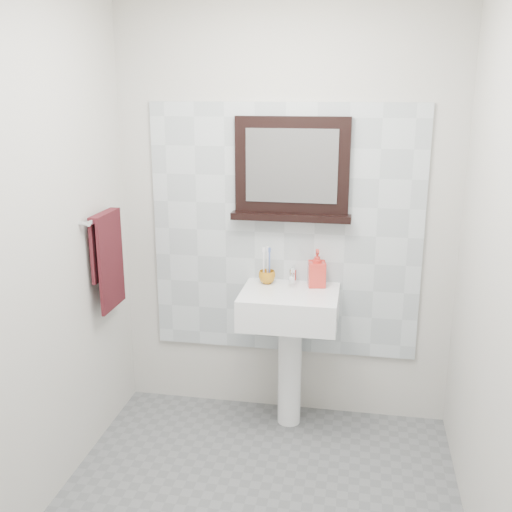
{
  "coord_description": "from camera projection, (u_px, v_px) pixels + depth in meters",
  "views": [
    {
      "loc": [
        0.45,
        -2.33,
        1.97
      ],
      "look_at": [
        -0.07,
        0.55,
        1.15
      ],
      "focal_mm": 42.0,
      "sensor_mm": 36.0,
      "label": 1
    }
  ],
  "objects": [
    {
      "name": "toothbrushes",
      "position": [
        267.0,
        263.0,
        3.51
      ],
      "size": [
        0.05,
        0.04,
        0.21
      ],
      "color": "white",
      "rests_on": "toothbrush_cup"
    },
    {
      "name": "towel_bar",
      "position": [
        104.0,
        216.0,
        3.28
      ],
      "size": [
        0.07,
        0.4,
        0.03
      ],
      "color": "silver",
      "rests_on": "left_wall"
    },
    {
      "name": "framed_mirror",
      "position": [
        292.0,
        171.0,
        3.41
      ],
      "size": [
        0.69,
        0.11,
        0.59
      ],
      "color": "black",
      "rests_on": "back_wall"
    },
    {
      "name": "right_wall",
      "position": [
        504.0,
        282.0,
        2.31
      ],
      "size": [
        0.01,
        2.2,
        2.5
      ],
      "primitive_type": "cube",
      "color": "beige",
      "rests_on": "ground"
    },
    {
      "name": "hand_towel",
      "position": [
        108.0,
        253.0,
        3.34
      ],
      "size": [
        0.06,
        0.3,
        0.55
      ],
      "color": "#360F13",
      "rests_on": "towel_bar"
    },
    {
      "name": "toothbrush_cup",
      "position": [
        267.0,
        277.0,
        3.53
      ],
      "size": [
        0.12,
        0.12,
        0.08
      ],
      "primitive_type": "imported",
      "rotation": [
        0.0,
        0.0,
        0.24
      ],
      "color": "#B57415",
      "rests_on": "pedestal_sink"
    },
    {
      "name": "soap_dispenser",
      "position": [
        317.0,
        268.0,
        3.46
      ],
      "size": [
        0.11,
        0.12,
        0.22
      ],
      "primitive_type": "imported",
      "rotation": [
        0.0,
        0.0,
        0.17
      ],
      "color": "red",
      "rests_on": "pedestal_sink"
    },
    {
      "name": "front_wall",
      "position": [
        165.0,
        400.0,
        1.44
      ],
      "size": [
        2.0,
        0.01,
        2.5
      ],
      "primitive_type": "cube",
      "color": "beige",
      "rests_on": "ground"
    },
    {
      "name": "pedestal_sink",
      "position": [
        290.0,
        321.0,
        3.45
      ],
      "size": [
        0.55,
        0.44,
        0.96
      ],
      "color": "white",
      "rests_on": "ground"
    },
    {
      "name": "splashback",
      "position": [
        284.0,
        232.0,
        3.54
      ],
      "size": [
        1.6,
        0.02,
        1.5
      ],
      "primitive_type": "cube",
      "color": "silver",
      "rests_on": "back_wall"
    },
    {
      "name": "back_wall",
      "position": [
        285.0,
        216.0,
        3.52
      ],
      "size": [
        2.0,
        0.01,
        2.5
      ],
      "primitive_type": "cube",
      "color": "beige",
      "rests_on": "ground"
    },
    {
      "name": "left_wall",
      "position": [
        29.0,
        257.0,
        2.65
      ],
      "size": [
        0.01,
        2.2,
        2.5
      ],
      "primitive_type": "cube",
      "color": "beige",
      "rests_on": "ground"
    }
  ]
}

